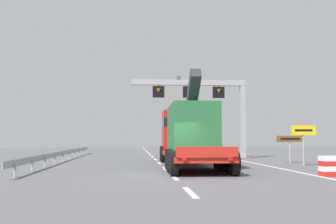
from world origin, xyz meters
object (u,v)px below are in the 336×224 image
object	(u,v)px
tourist_info_sign_brown	(290,142)
crash_barrier_striped	(331,166)
heavy_haul_truck_red	(187,133)
exit_sign_yellow	(303,135)
overhead_lane_gantry	(205,96)

from	to	relation	value
tourist_info_sign_brown	crash_barrier_striped	xyz separation A→B (m)	(-1.72, -9.02, -0.99)
heavy_haul_truck_red	exit_sign_yellow	bearing A→B (deg)	-12.53
exit_sign_yellow	heavy_haul_truck_red	bearing A→B (deg)	167.47
tourist_info_sign_brown	exit_sign_yellow	bearing A→B (deg)	-94.52
exit_sign_yellow	tourist_info_sign_brown	world-z (taller)	exit_sign_yellow
overhead_lane_gantry	tourist_info_sign_brown	distance (m)	8.94
heavy_haul_truck_red	exit_sign_yellow	distance (m)	7.06
overhead_lane_gantry	heavy_haul_truck_red	xyz separation A→B (m)	(-2.57, -7.87, -3.18)
overhead_lane_gantry	crash_barrier_striped	bearing A→B (deg)	-79.90
overhead_lane_gantry	tourist_info_sign_brown	xyz separation A→B (m)	(4.53, -6.74, -3.73)
crash_barrier_striped	overhead_lane_gantry	bearing A→B (deg)	100.10
overhead_lane_gantry	heavy_haul_truck_red	bearing A→B (deg)	-108.10
heavy_haul_truck_red	exit_sign_yellow	size ratio (longest dim) A/B	5.78
heavy_haul_truck_red	crash_barrier_striped	xyz separation A→B (m)	(5.38, -7.90, -1.54)
overhead_lane_gantry	crash_barrier_striped	xyz separation A→B (m)	(2.81, -15.77, -4.72)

